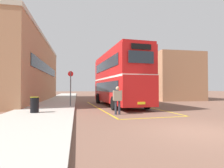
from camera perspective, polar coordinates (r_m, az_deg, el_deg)
The scene contains 10 objects.
ground_plane at distance 21.05m, azimuth 1.10°, elevation -5.61°, with size 135.60×135.60×0.00m, color brown.
sidewalk_left at distance 23.09m, azimuth -16.24°, elevation -5.00°, with size 4.00×57.60×0.14m, color #B2ADA3.
brick_building_left at distance 25.25m, azimuth -27.46°, elevation 3.92°, with size 7.05×21.43×7.62m.
depot_building_right at distance 30.12m, azimuth 14.44°, elevation 1.60°, with size 6.08×14.56×6.15m.
double_decker_bus at distance 16.59m, azimuth 2.05°, elevation 1.90°, with size 3.42×10.04×4.75m.
single_deck_bus at distance 31.97m, azimuth 3.54°, elevation -1.17°, with size 2.84×8.51×3.02m.
pedestrian_boarding at distance 11.13m, azimuth 1.73°, elevation -4.43°, with size 0.57×0.26×1.70m.
litter_bin at distance 11.90m, azimuth -22.92°, elevation -5.93°, with size 0.52×0.52×0.94m.
bus_stop_sign at distance 15.37m, azimuth -12.74°, elevation -0.33°, with size 0.44×0.11×2.84m.
bay_marking_yellow at distance 14.84m, azimuth 3.95°, elevation -7.43°, with size 5.15×12.19×0.01m.
Camera 1 is at (-4.33, -6.14, 1.60)m, focal length 29.42 mm.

